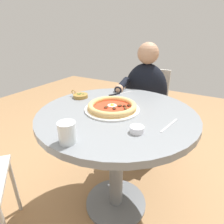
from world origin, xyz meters
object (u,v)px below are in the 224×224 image
object	(u,v)px
pizza_on_plate	(112,107)
water_glass	(67,134)
diner_person	(144,111)
cafe_chair_diner	(148,104)
ramekin_capers	(137,129)
olive_pan	(80,96)
fork_utensil	(169,125)
steak_knife	(118,94)
dining_table	(117,132)

from	to	relation	value
pizza_on_plate	water_glass	distance (m)	0.40
pizza_on_plate	diner_person	bearing A→B (deg)	-86.55
cafe_chair_diner	ramekin_capers	bearing A→B (deg)	106.58
pizza_on_plate	water_glass	world-z (taller)	water_glass
water_glass	olive_pan	xyz separation A→B (m)	(0.32, -0.48, -0.03)
ramekin_capers	fork_utensil	world-z (taller)	ramekin_capers
pizza_on_plate	diner_person	xyz separation A→B (m)	(0.04, -0.66, -0.28)
pizza_on_plate	olive_pan	size ratio (longest dim) A/B	2.56
pizza_on_plate	steak_knife	size ratio (longest dim) A/B	1.72
pizza_on_plate	dining_table	bearing A→B (deg)	170.47
steak_knife	diner_person	world-z (taller)	diner_person
steak_knife	fork_utensil	xyz separation A→B (m)	(-0.46, 0.30, -0.00)
water_glass	cafe_chair_diner	world-z (taller)	water_glass
dining_table	olive_pan	world-z (taller)	olive_pan
olive_pan	fork_utensil	distance (m)	0.67
pizza_on_plate	steak_knife	bearing A→B (deg)	-67.76
fork_utensil	diner_person	bearing A→B (deg)	-60.25
pizza_on_plate	water_glass	xyz separation A→B (m)	(-0.01, 0.40, 0.02)
steak_knife	diner_person	xyz separation A→B (m)	(-0.07, -0.38, -0.27)
ramekin_capers	fork_utensil	size ratio (longest dim) A/B	0.37
water_glass	ramekin_capers	distance (m)	0.32
cafe_chair_diner	pizza_on_plate	bearing A→B (deg)	93.81
dining_table	diner_person	distance (m)	0.68
diner_person	ramekin_capers	bearing A→B (deg)	108.29
diner_person	dining_table	bearing A→B (deg)	96.42
dining_table	cafe_chair_diner	xyz separation A→B (m)	(0.09, -0.80, -0.10)
steak_knife	cafe_chair_diner	size ratio (longest dim) A/B	0.23
water_glass	ramekin_capers	size ratio (longest dim) A/B	1.41
ramekin_capers	olive_pan	distance (m)	0.60
cafe_chair_diner	diner_person	bearing A→B (deg)	95.51
cafe_chair_diner	olive_pan	bearing A→B (deg)	70.35
cafe_chair_diner	steak_knife	bearing A→B (deg)	83.50
pizza_on_plate	diner_person	world-z (taller)	diner_person
pizza_on_plate	cafe_chair_diner	xyz separation A→B (m)	(0.05, -0.79, -0.26)
olive_pan	diner_person	xyz separation A→B (m)	(-0.27, -0.58, -0.28)
water_glass	olive_pan	size ratio (longest dim) A/B	0.74
water_glass	fork_utensil	size ratio (longest dim) A/B	0.52
diner_person	olive_pan	bearing A→B (deg)	65.13
water_glass	diner_person	size ratio (longest dim) A/B	0.09
pizza_on_plate	steak_knife	distance (m)	0.30
olive_pan	cafe_chair_diner	bearing A→B (deg)	-109.65
fork_utensil	cafe_chair_diner	distance (m)	0.94
dining_table	pizza_on_plate	distance (m)	0.16
fork_utensil	pizza_on_plate	bearing A→B (deg)	-4.21
pizza_on_plate	diner_person	distance (m)	0.72
ramekin_capers	diner_person	xyz separation A→B (m)	(0.27, -0.83, -0.28)
olive_pan	fork_utensil	bearing A→B (deg)	170.91
ramekin_capers	fork_utensil	xyz separation A→B (m)	(-0.12, -0.15, -0.01)
ramekin_capers	diner_person	world-z (taller)	diner_person
water_glass	steak_knife	world-z (taller)	water_glass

